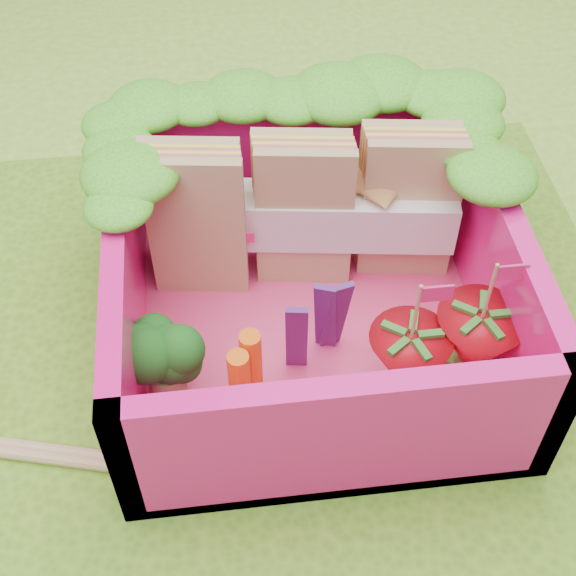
# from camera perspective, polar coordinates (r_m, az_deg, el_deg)

# --- Properties ---
(ground) EXTENTS (14.00, 14.00, 0.00)m
(ground) POSITION_cam_1_polar(r_m,az_deg,el_deg) (2.77, -1.24, -6.97)
(ground) COLOR #83AF31
(ground) RESTS_ON ground
(placemat) EXTENTS (2.60, 2.60, 0.03)m
(placemat) POSITION_cam_1_polar(r_m,az_deg,el_deg) (2.76, -1.25, -6.79)
(placemat) COLOR #599421
(placemat) RESTS_ON ground
(bento_floor) EXTENTS (1.30, 1.30, 0.05)m
(bento_floor) POSITION_cam_1_polar(r_m,az_deg,el_deg) (2.86, 1.66, -2.85)
(bento_floor) COLOR #E93B77
(bento_floor) RESTS_ON placemat
(bento_box) EXTENTS (1.30, 1.30, 0.55)m
(bento_box) POSITION_cam_1_polar(r_m,az_deg,el_deg) (2.67, 1.77, 0.52)
(bento_box) COLOR #F81484
(bento_box) RESTS_ON placemat
(lettuce_ruffle) EXTENTS (1.43, 0.77, 0.11)m
(lettuce_ruffle) POSITION_cam_1_polar(r_m,az_deg,el_deg) (2.78, 0.59, 12.12)
(lettuce_ruffle) COLOR #36901A
(lettuce_ruffle) RESTS_ON bento_box
(sandwich_stack) EXTENTS (1.09, 0.32, 0.59)m
(sandwich_stack) POSITION_cam_1_polar(r_m,az_deg,el_deg) (2.81, 1.15, 5.50)
(sandwich_stack) COLOR tan
(sandwich_stack) RESTS_ON bento_floor
(broccoli) EXTENTS (0.34, 0.34, 0.27)m
(broccoli) POSITION_cam_1_polar(r_m,az_deg,el_deg) (2.52, -8.80, -5.32)
(broccoli) COLOR #70A650
(broccoli) RESTS_ON bento_floor
(carrot_sticks) EXTENTS (0.11, 0.13, 0.28)m
(carrot_sticks) POSITION_cam_1_polar(r_m,az_deg,el_deg) (2.54, -3.02, -6.04)
(carrot_sticks) COLOR #F35414
(carrot_sticks) RESTS_ON bento_floor
(purple_wedges) EXTENTS (0.21, 0.11, 0.38)m
(purple_wedges) POSITION_cam_1_polar(r_m,az_deg,el_deg) (2.59, 2.26, -2.51)
(purple_wedges) COLOR #4B1C63
(purple_wedges) RESTS_ON bento_floor
(strawberry_left) EXTENTS (0.26, 0.26, 0.50)m
(strawberry_left) POSITION_cam_1_polar(r_m,az_deg,el_deg) (2.59, 8.46, -5.24)
(strawberry_left) COLOR red
(strawberry_left) RESTS_ON bento_floor
(strawberry_right) EXTENTS (0.28, 0.28, 0.52)m
(strawberry_right) POSITION_cam_1_polar(r_m,az_deg,el_deg) (2.66, 13.15, -3.92)
(strawberry_right) COLOR red
(strawberry_right) RESTS_ON bento_floor
(snap_peas) EXTENTS (0.64, 0.51, 0.05)m
(snap_peas) POSITION_cam_1_polar(r_m,az_deg,el_deg) (2.74, 10.48, -5.24)
(snap_peas) COLOR #5FBA3A
(snap_peas) RESTS_ON bento_floor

